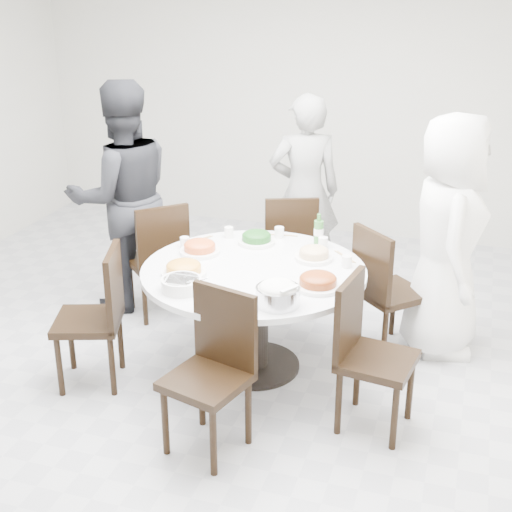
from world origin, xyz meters
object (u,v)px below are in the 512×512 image
(soup_bowl, at_px, (181,284))
(chair_nw, at_px, (156,258))
(beverage_bottle, at_px, (319,230))
(diner_middle, at_px, (304,192))
(rice_bowl, at_px, (278,296))
(chair_sw, at_px, (88,318))
(chair_s, at_px, (206,377))
(diner_left, at_px, (123,197))
(chair_ne, at_px, (391,290))
(diner_right, at_px, (448,237))
(chair_se, at_px, (378,357))
(chair_n, at_px, (288,247))
(dining_table, at_px, (254,319))

(soup_bowl, bearing_deg, chair_nw, 122.79)
(beverage_bottle, bearing_deg, diner_middle, 109.57)
(diner_middle, height_order, rice_bowl, diner_middle)
(chair_sw, bearing_deg, diner_middle, 136.41)
(chair_s, xyz_separation_m, diner_left, (-1.33, 1.63, 0.44))
(diner_middle, bearing_deg, rice_bowl, 77.56)
(chair_ne, height_order, diner_left, diner_left)
(diner_right, bearing_deg, soup_bowl, 117.12)
(chair_se, relative_size, diner_right, 0.55)
(chair_n, height_order, rice_bowl, chair_n)
(chair_nw, height_order, soup_bowl, chair_nw)
(diner_left, height_order, beverage_bottle, diner_left)
(diner_middle, relative_size, diner_left, 0.91)
(diner_right, bearing_deg, diner_middle, 45.70)
(chair_n, bearing_deg, chair_sw, 38.56)
(diner_right, bearing_deg, diner_left, 80.20)
(chair_nw, relative_size, diner_middle, 0.57)
(chair_ne, distance_m, diner_middle, 1.38)
(dining_table, height_order, chair_s, chair_s)
(diner_left, relative_size, rice_bowl, 6.96)
(chair_se, distance_m, diner_left, 2.52)
(beverage_bottle, bearing_deg, chair_sw, -140.69)
(chair_n, distance_m, rice_bowl, 1.69)
(chair_sw, relative_size, soup_bowl, 3.75)
(diner_left, height_order, rice_bowl, diner_left)
(dining_table, relative_size, chair_sw, 1.58)
(chair_ne, xyz_separation_m, chair_n, (-0.92, 0.60, 0.00))
(diner_right, bearing_deg, chair_ne, 102.76)
(chair_s, distance_m, beverage_bottle, 1.58)
(chair_n, relative_size, rice_bowl, 3.60)
(chair_sw, distance_m, beverage_bottle, 1.72)
(chair_n, height_order, diner_middle, diner_middle)
(chair_nw, distance_m, diner_middle, 1.39)
(rice_bowl, bearing_deg, chair_se, 3.98)
(chair_n, bearing_deg, rice_bowl, 80.65)
(diner_right, xyz_separation_m, diner_left, (-2.50, -0.00, 0.05))
(dining_table, distance_m, chair_se, 1.01)
(rice_bowl, bearing_deg, chair_n, 102.85)
(dining_table, xyz_separation_m, chair_n, (-0.07, 1.13, 0.10))
(chair_n, xyz_separation_m, beverage_bottle, (0.38, -0.58, 0.39))
(chair_n, height_order, diner_left, diner_left)
(chair_se, bearing_deg, diner_left, 71.84)
(chair_s, bearing_deg, chair_nw, 139.43)
(chair_se, bearing_deg, chair_ne, 11.63)
(chair_sw, xyz_separation_m, chair_s, (1.01, -0.45, 0.00))
(dining_table, bearing_deg, rice_bowl, -57.85)
(soup_bowl, bearing_deg, diner_left, 130.66)
(chair_se, bearing_deg, chair_sw, 100.64)
(diner_right, bearing_deg, chair_s, 134.40)
(chair_s, bearing_deg, diner_middle, 107.22)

